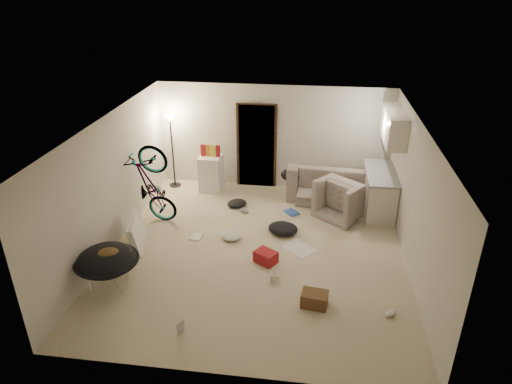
# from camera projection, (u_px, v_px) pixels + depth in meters

# --- Properties ---
(floor) EXTENTS (5.50, 6.00, 0.02)m
(floor) POSITION_uv_depth(u_px,v_px,m) (257.00, 251.00, 8.70)
(floor) COLOR beige
(floor) RESTS_ON ground
(ceiling) EXTENTS (5.50, 6.00, 0.02)m
(ceiling) POSITION_uv_depth(u_px,v_px,m) (257.00, 124.00, 7.60)
(ceiling) COLOR white
(ceiling) RESTS_ON wall_back
(wall_back) EXTENTS (5.50, 0.02, 2.50)m
(wall_back) POSITION_uv_depth(u_px,v_px,m) (274.00, 137.00, 10.83)
(wall_back) COLOR beige
(wall_back) RESTS_ON floor
(wall_front) EXTENTS (5.50, 0.02, 2.50)m
(wall_front) POSITION_uv_depth(u_px,v_px,m) (225.00, 300.00, 5.46)
(wall_front) COLOR beige
(wall_front) RESTS_ON floor
(wall_left) EXTENTS (0.02, 6.00, 2.50)m
(wall_left) POSITION_uv_depth(u_px,v_px,m) (110.00, 183.00, 8.48)
(wall_left) COLOR beige
(wall_left) RESTS_ON floor
(wall_right) EXTENTS (0.02, 6.00, 2.50)m
(wall_right) POSITION_uv_depth(u_px,v_px,m) (416.00, 201.00, 7.82)
(wall_right) COLOR beige
(wall_right) RESTS_ON floor
(doorway) EXTENTS (0.85, 0.10, 2.04)m
(doorway) POSITION_uv_depth(u_px,v_px,m) (257.00, 146.00, 10.94)
(doorway) COLOR black
(doorway) RESTS_ON floor
(door_trim) EXTENTS (0.97, 0.04, 2.10)m
(door_trim) POSITION_uv_depth(u_px,v_px,m) (257.00, 147.00, 10.92)
(door_trim) COLOR #321F11
(door_trim) RESTS_ON floor
(floor_lamp) EXTENTS (0.28, 0.28, 1.81)m
(floor_lamp) POSITION_uv_depth(u_px,v_px,m) (171.00, 135.00, 10.77)
(floor_lamp) COLOR black
(floor_lamp) RESTS_ON floor
(kitchen_counter) EXTENTS (0.60, 1.50, 0.88)m
(kitchen_counter) POSITION_uv_depth(u_px,v_px,m) (379.00, 192.00, 9.99)
(kitchen_counter) COLOR beige
(kitchen_counter) RESTS_ON floor
(counter_top) EXTENTS (0.64, 1.54, 0.04)m
(counter_top) POSITION_uv_depth(u_px,v_px,m) (381.00, 173.00, 9.79)
(counter_top) COLOR gray
(counter_top) RESTS_ON kitchen_counter
(kitchen_uppers) EXTENTS (0.38, 1.40, 0.65)m
(kitchen_uppers) POSITION_uv_depth(u_px,v_px,m) (394.00, 126.00, 9.32)
(kitchen_uppers) COLOR beige
(kitchen_uppers) RESTS_ON wall_right
(sofa) EXTENTS (2.14, 0.95, 0.61)m
(sofa) POSITION_uv_depth(u_px,v_px,m) (333.00, 187.00, 10.57)
(sofa) COLOR #3C443D
(sofa) RESTS_ON floor
(armchair) EXTENTS (1.28, 1.26, 0.63)m
(armchair) POSITION_uv_depth(u_px,v_px,m) (347.00, 201.00, 9.89)
(armchair) COLOR #3C443D
(armchair) RESTS_ON floor
(bicycle) EXTENTS (1.92, 1.02, 1.06)m
(bicycle) POSITION_uv_depth(u_px,v_px,m) (153.00, 202.00, 9.48)
(bicycle) COLOR black
(bicycle) RESTS_ON floor
(book_asset) EXTENTS (0.25, 0.24, 0.02)m
(book_asset) POSITION_uv_depth(u_px,v_px,m) (177.00, 335.00, 6.67)
(book_asset) COLOR maroon
(book_asset) RESTS_ON floor
(mini_fridge) EXTENTS (0.54, 0.54, 0.87)m
(mini_fridge) POSITION_uv_depth(u_px,v_px,m) (211.00, 173.00, 10.95)
(mini_fridge) COLOR white
(mini_fridge) RESTS_ON floor
(snack_box_0) EXTENTS (0.10, 0.08, 0.30)m
(snack_box_0) POSITION_uv_depth(u_px,v_px,m) (203.00, 151.00, 10.72)
(snack_box_0) COLOR maroon
(snack_box_0) RESTS_ON mini_fridge
(snack_box_1) EXTENTS (0.11, 0.08, 0.30)m
(snack_box_1) POSITION_uv_depth(u_px,v_px,m) (208.00, 151.00, 10.71)
(snack_box_1) COLOR orange
(snack_box_1) RESTS_ON mini_fridge
(snack_box_2) EXTENTS (0.11, 0.08, 0.30)m
(snack_box_2) POSITION_uv_depth(u_px,v_px,m) (213.00, 151.00, 10.69)
(snack_box_2) COLOR gold
(snack_box_2) RESTS_ON mini_fridge
(snack_box_3) EXTENTS (0.11, 0.09, 0.30)m
(snack_box_3) POSITION_uv_depth(u_px,v_px,m) (218.00, 151.00, 10.68)
(snack_box_3) COLOR maroon
(snack_box_3) RESTS_ON mini_fridge
(saucer_chair) EXTENTS (1.05, 1.05, 0.75)m
(saucer_chair) POSITION_uv_depth(u_px,v_px,m) (107.00, 265.00, 7.50)
(saucer_chair) COLOR silver
(saucer_chair) RESTS_ON floor
(hoodie) EXTENTS (0.61, 0.58, 0.22)m
(hoodie) POSITION_uv_depth(u_px,v_px,m) (108.00, 256.00, 7.37)
(hoodie) COLOR brown
(hoodie) RESTS_ON saucer_chair
(sofa_drape) EXTENTS (0.61, 0.52, 0.28)m
(sofa_drape) POSITION_uv_depth(u_px,v_px,m) (293.00, 175.00, 10.58)
(sofa_drape) COLOR black
(sofa_drape) RESTS_ON sofa
(tv_box) EXTENTS (0.44, 0.94, 0.61)m
(tv_box) POSITION_uv_depth(u_px,v_px,m) (137.00, 233.00, 8.71)
(tv_box) COLOR silver
(tv_box) RESTS_ON floor
(drink_case_a) EXTENTS (0.45, 0.35, 0.24)m
(drink_case_a) POSITION_uv_depth(u_px,v_px,m) (314.00, 299.00, 7.23)
(drink_case_a) COLOR brown
(drink_case_a) RESTS_ON floor
(drink_case_b) EXTENTS (0.48, 0.45, 0.22)m
(drink_case_b) POSITION_uv_depth(u_px,v_px,m) (266.00, 257.00, 8.30)
(drink_case_b) COLOR maroon
(drink_case_b) RESTS_ON floor
(juicer) EXTENTS (0.14, 0.14, 0.20)m
(juicer) POSITION_uv_depth(u_px,v_px,m) (274.00, 277.00, 7.81)
(juicer) COLOR beige
(juicer) RESTS_ON floor
(newspaper) EXTENTS (0.74, 0.73, 0.01)m
(newspaper) POSITION_uv_depth(u_px,v_px,m) (299.00, 248.00, 8.76)
(newspaper) COLOR silver
(newspaper) RESTS_ON floor
(book_blue) EXTENTS (0.38, 0.39, 0.03)m
(book_blue) POSITION_uv_depth(u_px,v_px,m) (292.00, 212.00, 10.04)
(book_blue) COLOR #2C4FA1
(book_blue) RESTS_ON floor
(book_white) EXTENTS (0.22, 0.28, 0.02)m
(book_white) POSITION_uv_depth(u_px,v_px,m) (196.00, 237.00, 9.13)
(book_white) COLOR silver
(book_white) RESTS_ON floor
(shoe_0) EXTENTS (0.27, 0.18, 0.09)m
(shoe_0) POSITION_uv_depth(u_px,v_px,m) (288.00, 225.00, 9.49)
(shoe_0) COLOR #2C4FA1
(shoe_0) RESTS_ON floor
(shoe_1) EXTENTS (0.27, 0.22, 0.09)m
(shoe_1) POSITION_uv_depth(u_px,v_px,m) (244.00, 211.00, 10.04)
(shoe_1) COLOR slate
(shoe_1) RESTS_ON floor
(shoe_4) EXTENTS (0.26, 0.26, 0.10)m
(shoe_4) POSITION_uv_depth(u_px,v_px,m) (391.00, 313.00, 7.04)
(shoe_4) COLOR white
(shoe_4) RESTS_ON floor
(clothes_lump_a) EXTENTS (0.74, 0.68, 0.20)m
(clothes_lump_a) POSITION_uv_depth(u_px,v_px,m) (283.00, 229.00, 9.25)
(clothes_lump_a) COLOR black
(clothes_lump_a) RESTS_ON floor
(clothes_lump_b) EXTENTS (0.59, 0.58, 0.14)m
(clothes_lump_b) POSITION_uv_depth(u_px,v_px,m) (237.00, 203.00, 10.32)
(clothes_lump_b) COLOR black
(clothes_lump_b) RESTS_ON floor
(clothes_lump_c) EXTENTS (0.56, 0.56, 0.13)m
(clothes_lump_c) POSITION_uv_depth(u_px,v_px,m) (231.00, 235.00, 9.07)
(clothes_lump_c) COLOR silver
(clothes_lump_c) RESTS_ON floor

